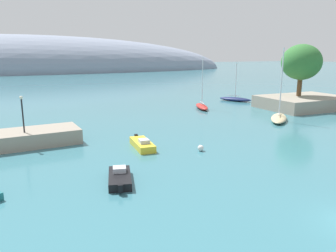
% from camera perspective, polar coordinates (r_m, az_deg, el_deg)
% --- Properties ---
extents(shore_outcrop, '(15.23, 10.87, 2.18)m').
position_cam_1_polar(shore_outcrop, '(66.01, 22.35, 3.81)').
color(shore_outcrop, gray).
rests_on(shore_outcrop, ground).
extents(tree_clump_shore, '(7.13, 7.13, 9.39)m').
position_cam_1_polar(tree_clump_shore, '(65.70, 22.03, 10.16)').
color(tree_clump_shore, brown).
rests_on(tree_clump_shore, shore_outcrop).
extents(distant_ridge, '(243.84, 62.58, 38.44)m').
position_cam_1_polar(distant_ridge, '(193.08, -24.55, 8.47)').
color(distant_ridge, gray).
rests_on(distant_ridge, ground).
extents(sailboat_red_near_shore, '(3.55, 6.74, 9.37)m').
position_cam_1_polar(sailboat_red_near_shore, '(60.73, 5.85, 3.43)').
color(sailboat_red_near_shore, red).
rests_on(sailboat_red_near_shore, water).
extents(sailboat_sand_mid_mooring, '(7.01, 7.07, 10.76)m').
position_cam_1_polar(sailboat_sand_mid_mooring, '(52.44, 18.57, 1.42)').
color(sailboat_sand_mid_mooring, '#C6B284').
rests_on(sailboat_sand_mid_mooring, water).
extents(sailboat_navy_outer_mooring, '(5.43, 7.15, 8.31)m').
position_cam_1_polar(sailboat_navy_outer_mooring, '(71.49, 11.51, 4.62)').
color(sailboat_navy_outer_mooring, navy).
rests_on(sailboat_navy_outer_mooring, water).
extents(motorboat_yellow_alongside_breakwater, '(2.06, 5.42, 1.13)m').
position_cam_1_polar(motorboat_yellow_alongside_breakwater, '(35.75, -4.46, -3.14)').
color(motorboat_yellow_alongside_breakwater, yellow).
rests_on(motorboat_yellow_alongside_breakwater, water).
extents(motorboat_black_outer, '(2.75, 4.76, 1.04)m').
position_cam_1_polar(motorboat_black_outer, '(26.79, -8.32, -8.81)').
color(motorboat_black_outer, black).
rests_on(motorboat_black_outer, water).
extents(mooring_buoy_white, '(0.64, 0.64, 0.64)m').
position_cam_1_polar(mooring_buoy_white, '(34.72, 5.67, -3.80)').
color(mooring_buoy_white, silver).
rests_on(mooring_buoy_white, water).
extents(harbor_lamp_post, '(0.36, 0.36, 3.96)m').
position_cam_1_polar(harbor_lamp_post, '(38.29, -23.84, 2.56)').
color(harbor_lamp_post, black).
rests_on(harbor_lamp_post, breakwater_rocks).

